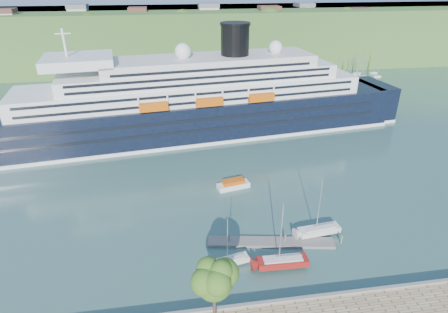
% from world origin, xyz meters
% --- Properties ---
extents(ground, '(400.00, 400.00, 0.00)m').
position_xyz_m(ground, '(0.00, 0.00, 0.00)').
color(ground, '#315851').
rests_on(ground, ground).
extents(far_hillside, '(400.00, 50.00, 24.00)m').
position_xyz_m(far_hillside, '(0.00, 145.00, 12.00)').
color(far_hillside, '#316026').
rests_on(far_hillside, ground).
extents(quay_coping, '(220.00, 0.50, 0.30)m').
position_xyz_m(quay_coping, '(0.00, -0.20, 1.15)').
color(quay_coping, slate).
rests_on(quay_coping, promenade).
extents(cruise_ship, '(125.07, 33.34, 27.80)m').
position_xyz_m(cruise_ship, '(-5.47, 58.61, 13.90)').
color(cruise_ship, black).
rests_on(cruise_ship, ground).
extents(promenade_tree, '(5.78, 5.78, 9.58)m').
position_xyz_m(promenade_tree, '(-5.76, -1.50, 5.79)').
color(promenade_tree, '#325D18').
rests_on(promenade_tree, promenade).
extents(floating_pontoon, '(20.00, 5.78, 0.44)m').
position_xyz_m(floating_pontoon, '(4.93, 12.22, 0.22)').
color(floating_pontoon, gray).
rests_on(floating_pontoon, ground).
extents(sailboat_white_near, '(6.40, 2.97, 7.98)m').
position_xyz_m(sailboat_white_near, '(-2.24, 8.31, 3.99)').
color(sailboat_white_near, silver).
rests_on(sailboat_white_near, ground).
extents(sailboat_red, '(8.18, 2.46, 10.50)m').
position_xyz_m(sailboat_red, '(5.17, 6.74, 5.25)').
color(sailboat_red, maroon).
rests_on(sailboat_red, ground).
extents(sailboat_white_far, '(7.81, 2.95, 9.85)m').
position_xyz_m(sailboat_white_far, '(13.18, 13.10, 4.92)').
color(sailboat_white_far, silver).
rests_on(sailboat_white_far, ground).
extents(tender_launch, '(6.81, 3.54, 1.79)m').
position_xyz_m(tender_launch, '(2.00, 29.85, 0.90)').
color(tender_launch, '#C7520B').
rests_on(tender_launch, ground).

